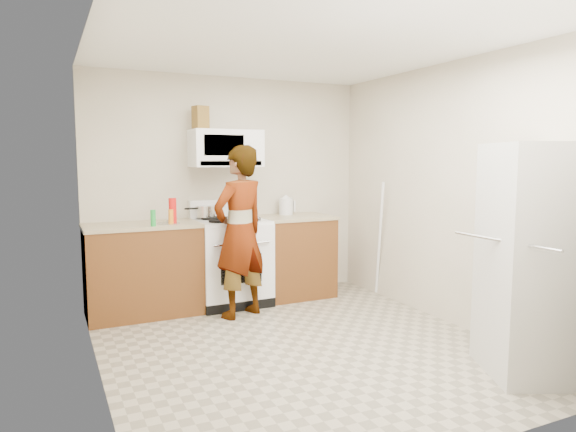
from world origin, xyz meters
TOP-DOWN VIEW (x-y plane):
  - floor at (0.00, 0.00)m, footprint 3.60×3.60m
  - back_wall at (0.00, 1.79)m, footprint 3.20×0.02m
  - right_wall at (1.59, 0.00)m, footprint 0.02×3.60m
  - cabinet_left at (-1.04, 1.49)m, footprint 1.12×0.62m
  - counter_left at (-1.04, 1.49)m, footprint 1.14×0.64m
  - cabinet_right at (0.68, 1.49)m, footprint 0.80×0.62m
  - counter_right at (0.68, 1.49)m, footprint 0.82×0.64m
  - gas_range at (-0.10, 1.48)m, footprint 0.76×0.65m
  - microwave at (-0.10, 1.61)m, footprint 0.76×0.38m
  - person at (-0.17, 1.01)m, footprint 0.74×0.62m
  - fridge at (1.32, -1.24)m, footprint 0.93×0.93m
  - kettle at (0.65, 1.65)m, footprint 0.17×0.17m
  - jug at (-0.39, 1.58)m, footprint 0.17×0.17m
  - saucepan at (-0.32, 1.66)m, footprint 0.27×0.27m
  - tray at (0.02, 1.32)m, footprint 0.25×0.17m
  - bottle_spray at (-0.76, 1.35)m, footprint 0.09×0.09m
  - bottle_hot_sauce at (-0.79, 1.30)m, footprint 0.06×0.06m
  - bottle_green_cap at (-0.97, 1.25)m, footprint 0.05×0.05m
  - pot_lid at (-0.80, 1.37)m, footprint 0.30×0.30m
  - broom at (1.54, 1.03)m, footprint 0.14×0.28m

SIDE VIEW (x-z plane):
  - floor at x=0.00m, z-range 0.00..0.00m
  - cabinet_left at x=-1.04m, z-range 0.00..0.90m
  - cabinet_right at x=0.68m, z-range 0.00..0.90m
  - gas_range at x=-0.10m, z-range -0.08..1.05m
  - broom at x=1.54m, z-range 0.01..1.33m
  - fridge at x=1.32m, z-range 0.00..1.70m
  - person at x=-0.17m, z-range 0.00..1.72m
  - counter_left at x=-1.04m, z-range 0.90..0.93m
  - counter_right at x=0.68m, z-range 0.90..0.93m
  - pot_lid at x=-0.80m, z-range 0.94..0.95m
  - tray at x=0.02m, z-range 0.93..0.98m
  - bottle_hot_sauce at x=-0.79m, z-range 0.94..1.09m
  - saucepan at x=-0.32m, z-range 0.95..1.07m
  - bottle_green_cap at x=-0.97m, z-range 0.94..1.10m
  - kettle at x=0.65m, z-range 0.94..1.13m
  - bottle_spray at x=-0.76m, z-range 0.94..1.20m
  - back_wall at x=0.00m, z-range 0.00..2.50m
  - right_wall at x=1.59m, z-range 0.00..2.50m
  - microwave at x=-0.10m, z-range 1.50..1.90m
  - jug at x=-0.39m, z-range 1.90..2.14m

